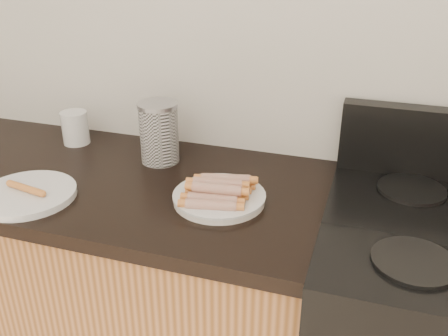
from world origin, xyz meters
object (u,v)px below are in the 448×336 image
(side_plate, at_px, (27,194))
(canister, at_px, (159,132))
(mug, at_px, (75,128))
(main_plate, at_px, (219,199))

(side_plate, distance_m, canister, 0.42)
(mug, bearing_deg, main_plate, -21.59)
(main_plate, xyz_separation_m, mug, (-0.58, 0.23, 0.05))
(main_plate, bearing_deg, mug, 158.41)
(side_plate, bearing_deg, main_plate, 15.65)
(side_plate, height_order, mug, mug)
(main_plate, relative_size, mug, 2.23)
(main_plate, height_order, side_plate, side_plate)
(main_plate, distance_m, side_plate, 0.52)
(mug, bearing_deg, side_plate, -77.20)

